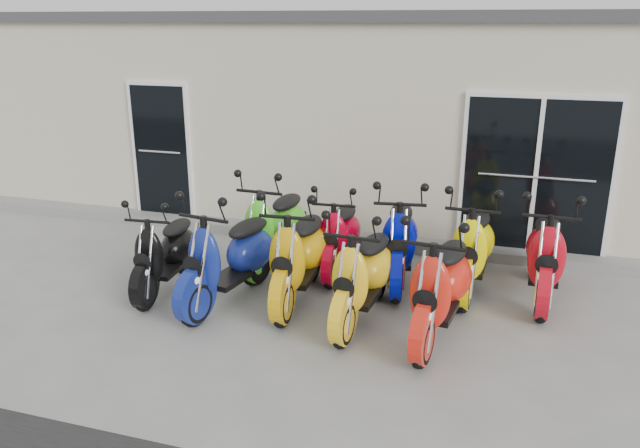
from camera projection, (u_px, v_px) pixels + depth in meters
The scene contains 16 objects.
ground at pixel (305, 296), 7.66m from camera, with size 80.00×80.00×0.00m, color gray.
building at pixel (392, 110), 11.88m from camera, with size 14.00×6.00×3.20m, color beige.
roof_cap at pixel (395, 17), 11.35m from camera, with size 14.20×6.20×0.16m, color #3F3F42.
front_step at pixel (348, 238), 9.47m from camera, with size 14.00×0.40×0.15m, color gray.
door_left at pixel (161, 147), 10.14m from camera, with size 1.07×0.08×2.22m, color black.
door_right at pixel (536, 172), 8.50m from camera, with size 2.02×0.08×2.22m, color black.
scooter_front_black at pixel (165, 242), 7.65m from camera, with size 0.63×1.73×1.28m, color black, non-canonical shape.
scooter_front_blue at pixel (229, 245), 7.29m from camera, with size 0.72×1.99×1.47m, color navy, non-canonical shape.
scooter_front_orange_a at pixel (299, 243), 7.32m from camera, with size 0.73×2.00×1.48m, color #DAA00B, non-canonical shape.
scooter_front_orange_b at pixel (363, 262), 6.84m from camera, with size 0.69×1.90×1.40m, color yellow, non-canonical shape.
scooter_front_red at pixel (442, 273), 6.48m from camera, with size 0.72×1.98×1.46m, color red, non-canonical shape.
scooter_back_green at pixel (274, 216), 8.38m from camera, with size 0.71×1.96×1.45m, color #48D623, non-canonical shape.
scooter_back_red at pixel (340, 226), 8.26m from camera, with size 0.63×1.74×1.28m, color #B3011A, non-canonical shape.
scooter_back_blue at pixel (400, 228), 7.90m from camera, with size 0.71×1.96×1.45m, color #030B99, non-canonical shape.
scooter_back_yellow at pixel (474, 235), 7.64m from camera, with size 0.71×1.96×1.45m, color #FFF000, non-canonical shape.
scooter_back_extra at pixel (547, 242), 7.40m from camera, with size 0.71×1.96×1.45m, color red, non-canonical shape.
Camera 1 is at (2.26, -6.63, 3.23)m, focal length 35.00 mm.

